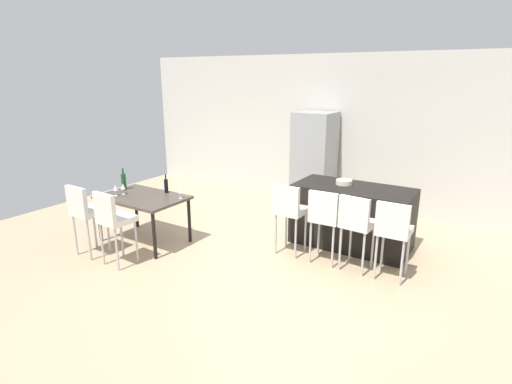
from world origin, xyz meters
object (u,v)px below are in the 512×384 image
Objects in this scene: bar_chair_far at (393,228)px; refrigerator at (314,160)px; bar_chair_middle at (325,215)px; wine_glass_middle at (115,188)px; dining_chair_far at (113,217)px; kitchen_island at (352,216)px; dining_table at (143,200)px; bar_chair_right at (357,221)px; bar_chair_left at (289,208)px; wine_glass_left at (123,187)px; dining_chair_near at (85,209)px; wine_bottle_end at (124,181)px; wine_bottle_far at (166,186)px; wine_glass_right at (180,190)px; fruit_bowl at (344,182)px.

refrigerator is (-2.12, 2.26, 0.22)m from bar_chair_far.
wine_glass_middle is (-3.00, -1.00, 0.17)m from bar_chair_middle.
bar_chair_middle is at bearing 179.99° from bar_chair_far.
dining_chair_far is at bearing -106.58° from refrigerator.
kitchen_island is 0.84m from bar_chair_middle.
wine_glass_middle reaches higher than dining_table.
wine_glass_middle is 3.72m from refrigerator.
bar_chair_right is at bearing 179.98° from bar_chair_far.
bar_chair_far is at bearing 0.00° from bar_chair_left.
bar_chair_left reaches higher than wine_glass_left.
kitchen_island is at bearing 38.10° from dining_chair_near.
wine_bottle_end is at bearing 168.59° from dining_table.
dining_table is 3.39m from refrigerator.
wine_glass_left is (-2.97, -0.89, 0.17)m from bar_chair_middle.
wine_glass_middle is at bearing 95.29° from dining_chair_near.
wine_bottle_far is (-3.38, -0.46, 0.15)m from bar_chair_far.
wine_glass_middle is (-0.53, -0.54, 0.01)m from wine_bottle_far.
bar_chair_far is 3.05m from wine_glass_right.
dining_chair_near is (-2.40, -1.59, 0.00)m from bar_chair_left.
dining_chair_near is at bearing -114.25° from refrigerator.
dining_chair_near is at bearing -141.90° from kitchen_island.
bar_chair_left and bar_chair_middle have the same top height.
wine_glass_middle is at bearing -149.86° from kitchen_island.
refrigerator is at bearing 126.12° from bar_chair_right.
wine_glass_left is (-3.07, -1.69, 0.40)m from kitchen_island.
bar_chair_far reaches higher than wine_bottle_far.
bar_chair_far is 4.17m from dining_chair_near.
bar_chair_left is at bearing 33.47° from dining_chair_near.
bar_chair_far is at bearing -44.92° from kitchen_island.
bar_chair_middle is 0.80× the size of dining_table.
bar_chair_left is at bearing 20.14° from wine_glass_right.
kitchen_island is at bearing -48.01° from refrigerator.
wine_bottle_end is (-4.08, -0.69, 0.18)m from bar_chair_far.
bar_chair_right is at bearing 14.58° from wine_glass_left.
wine_glass_right is at bearing -169.31° from bar_chair_far.
dining_chair_far is 3.36m from fruit_bowl.
wine_bottle_far reaches higher than dining_table.
bar_chair_right is at bearing 10.84° from wine_bottle_end.
wine_glass_right is (-2.09, -0.56, 0.17)m from bar_chair_middle.
dining_chair_far is 4.02m from refrigerator.
bar_chair_far is 0.80× the size of dining_table.
kitchen_island is 1.64× the size of bar_chair_right.
refrigerator reaches higher than wine_glass_left.
bar_chair_far is 6.03× the size of wine_glass_right.
wine_bottle_far is (-0.12, 1.13, 0.15)m from dining_chair_far.
bar_chair_far is at bearing -0.01° from bar_chair_middle.
kitchen_island is 3.52m from wine_glass_left.
bar_chair_middle is at bearing -179.99° from bar_chair_right.
bar_chair_far is 6.03× the size of wine_glass_left.
wine_glass_left is at bearing -167.12° from bar_chair_far.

